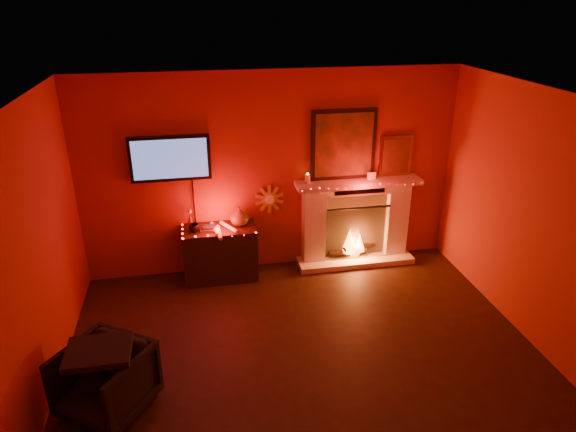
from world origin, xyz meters
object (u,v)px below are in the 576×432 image
tv (170,159)px  console_table (221,251)px  fireplace (355,214)px  armchair (105,381)px  sunburst_clock (269,199)px

tv → console_table: bearing=-19.2°
fireplace → console_table: (-1.89, -0.13, -0.33)m
armchair → fireplace: bearing=72.4°
console_table → armchair: console_table is taller
fireplace → tv: size_ratio=1.76×
tv → console_table: 1.38m
console_table → armchair: size_ratio=1.35×
armchair → console_table: bearing=96.8°
armchair → tv: bearing=110.0°
sunburst_clock → console_table: 0.95m
tv → sunburst_clock: size_ratio=3.10×
fireplace → console_table: bearing=-176.1°
tv → armchair: tv is taller
sunburst_clock → console_table: size_ratio=0.41×
tv → console_table: size_ratio=1.26×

